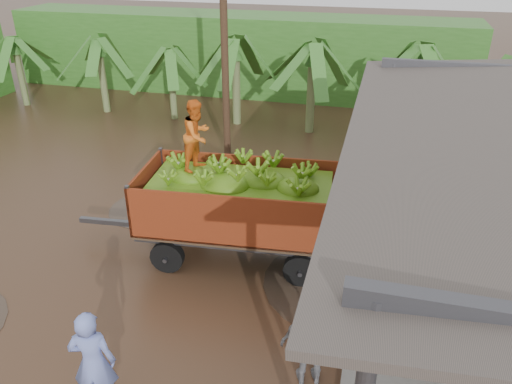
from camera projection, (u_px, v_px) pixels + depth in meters
ground at (110, 296)px, 10.63m from camera, size 100.00×100.00×0.00m
hedge_north at (236, 53)px, 24.01m from camera, size 22.00×3.00×3.60m
banana_trailer at (239, 203)px, 11.44m from camera, size 6.43×2.61×3.73m
man_blue at (93, 362)px, 7.71m from camera, size 0.81×0.64×1.94m
man_grey at (312, 341)px, 8.22m from camera, size 1.13×0.73×1.79m
utility_pole at (225, 45)px, 15.92m from camera, size 1.20×0.24×7.35m
banana_plants at (30, 114)px, 15.90m from camera, size 24.79×20.80×4.08m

